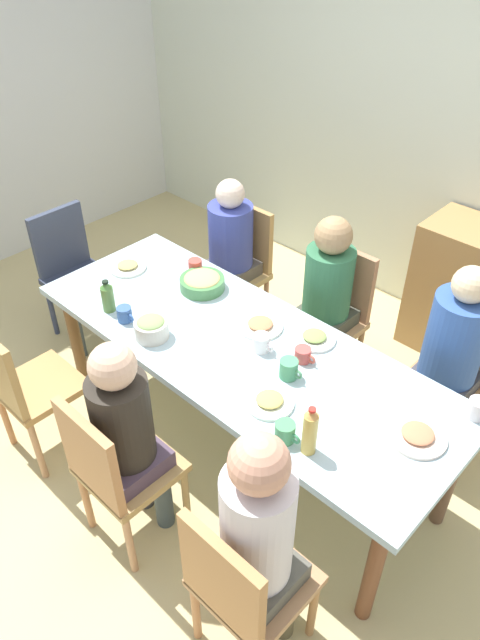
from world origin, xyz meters
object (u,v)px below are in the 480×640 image
(chair_1, at_px, (115,469))
(chair_5, at_px, (73,268))
(side_cabinet, at_px, (470,294))
(plate_4, at_px, (270,401))
(chair_6, at_px, (451,371))
(cup_4, at_px, (196,267))
(cup_3, at_px, (303,355))
(bottle_1, at_px, (108,297))
(plate_3, at_px, (260,325))
(person_6, at_px, (451,351))
(bowl_0, at_px, (151,328))
(chair_3, at_px, (23,384))
(person_0, at_px, (229,247))
(dining_table, at_px, (240,355))
(person_2, at_px, (259,535))
(cup_1, at_px, (285,432))
(cup_5, at_px, (477,409))
(plate_1, at_px, (314,338))
(bowl_1, at_px, (202,282))
(person_1, at_px, (127,430))
(chair_2, at_px, (241,586))
(chair_0, at_px, (239,263))
(cup_2, at_px, (125,314))
(bottle_0, at_px, (310,431))
(plate_2, at_px, (128,267))
(plate_0, at_px, (417,435))
(person_4, at_px, (326,292))
(cup_0, at_px, (289,369))
(chair_4, at_px, (332,311))

(chair_1, relative_size, chair_5, 1.00)
(side_cabinet, bearing_deg, plate_4, -93.29)
(chair_6, bearing_deg, cup_4, -159.36)
(cup_3, height_order, bottle_1, bottle_1)
(side_cabinet, bearing_deg, plate_3, -108.76)
(chair_5, bearing_deg, cup_3, 3.69)
(person_6, height_order, bowl_0, person_6)
(chair_3, distance_m, plate_4, 1.32)
(person_0, height_order, cup_4, person_0)
(dining_table, distance_m, person_6, 1.06)
(person_2, bearing_deg, chair_5, 162.86)
(person_0, relative_size, person_2, 0.91)
(plate_3, xyz_separation_m, bowl_0, (-0.35, -0.43, 0.04))
(person_2, height_order, cup_1, person_2)
(chair_5, height_order, person_6, person_6)
(cup_5, relative_size, side_cabinet, 0.13)
(plate_1, bearing_deg, bowl_1, -174.20)
(dining_table, xyz_separation_m, plate_1, (0.25, 0.28, 0.09))
(person_1, distance_m, chair_2, 0.80)
(chair_0, bearing_deg, person_6, -3.37)
(chair_5, xyz_separation_m, cup_3, (1.85, 0.12, 0.27))
(dining_table, xyz_separation_m, cup_2, (-0.56, -0.28, 0.12))
(chair_5, xyz_separation_m, side_cabinet, (2.03, 1.64, -0.06))
(person_6, bearing_deg, bottle_0, -96.25)
(chair_1, distance_m, person_6, 1.72)
(bowl_0, bearing_deg, plate_1, 41.69)
(cup_3, bearing_deg, plate_2, -176.54)
(dining_table, xyz_separation_m, chair_6, (0.78, 0.81, -0.16))
(cup_2, bearing_deg, person_1, -37.79)
(chair_3, xyz_separation_m, cup_5, (1.85, 1.16, 0.28))
(plate_0, height_order, bottle_1, bottle_1)
(chair_0, relative_size, person_0, 0.79)
(plate_0, bearing_deg, bowl_0, -165.76)
(chair_2, distance_m, person_2, 0.24)
(person_4, distance_m, plate_1, 0.50)
(chair_3, xyz_separation_m, cup_3, (1.08, 0.93, 0.27))
(plate_1, bearing_deg, cup_4, 179.96)
(dining_table, xyz_separation_m, cup_0, (0.33, -0.02, 0.12))
(cup_2, height_order, cup_5, cup_5)
(bowl_0, distance_m, cup_2, 0.20)
(plate_0, relative_size, side_cabinet, 0.27)
(person_6, distance_m, plate_1, 0.69)
(plate_3, height_order, cup_4, cup_4)
(person_6, xyz_separation_m, cup_3, (-0.47, -0.60, 0.07))
(chair_1, relative_size, person_4, 0.77)
(plate_3, bearing_deg, dining_table, -84.76)
(chair_0, xyz_separation_m, person_0, (0.00, -0.09, 0.17))
(chair_4, height_order, bowl_0, chair_4)
(bowl_0, relative_size, side_cabinet, 0.19)
(chair_0, relative_size, chair_1, 1.00)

